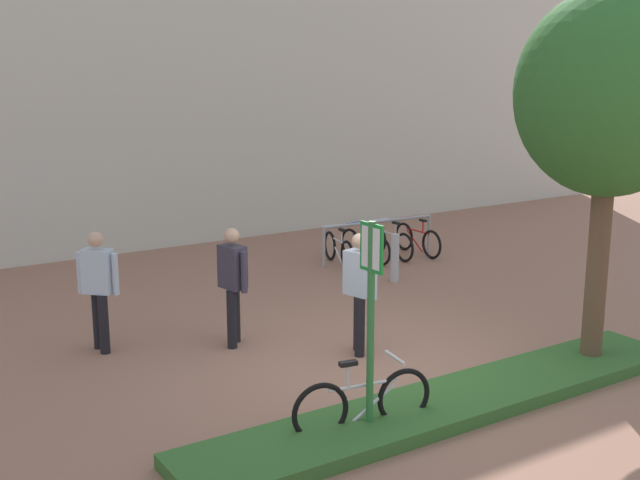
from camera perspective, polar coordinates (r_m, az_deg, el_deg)
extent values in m
plane|color=#936651|center=(10.96, 4.36, -8.83)|extent=(60.00, 60.00, 0.00)
cube|color=beige|center=(18.02, -13.08, 15.43)|extent=(28.00, 1.20, 10.00)
cube|color=#336028|center=(9.72, 9.51, -11.32)|extent=(7.00, 1.10, 0.16)
cylinder|color=brown|center=(11.13, 19.14, -1.97)|extent=(0.28, 0.28, 2.66)
ellipsoid|color=#2D6628|center=(10.82, 20.01, 9.87)|extent=(2.40, 2.40, 2.64)
cylinder|color=#2D7238|center=(8.58, 3.62, -6.48)|extent=(0.08, 0.08, 2.38)
cube|color=#198C33|center=(8.33, 3.71, -0.55)|extent=(0.04, 0.36, 0.52)
cube|color=white|center=(8.33, 3.71, -0.55)|extent=(0.04, 0.30, 0.44)
torus|color=black|center=(8.74, 0.03, -12.15)|extent=(0.66, 0.17, 0.66)
torus|color=black|center=(9.16, 5.99, -11.03)|extent=(0.66, 0.17, 0.66)
cylinder|color=silver|center=(8.85, 3.10, -10.29)|extent=(0.83, 0.17, 0.04)
cylinder|color=silver|center=(9.00, 3.66, -11.67)|extent=(0.60, 0.13, 0.44)
cylinder|color=silver|center=(8.73, 2.02, -9.76)|extent=(0.04, 0.04, 0.28)
cube|color=black|center=(8.67, 2.03, -8.78)|extent=(0.21, 0.11, 0.05)
cylinder|color=silver|center=(8.93, 5.37, -8.34)|extent=(0.11, 0.42, 0.04)
cylinder|color=#99999E|center=(15.87, 0.28, -0.54)|extent=(0.06, 0.06, 0.80)
cylinder|color=#99999E|center=(17.28, 7.77, 0.43)|extent=(0.06, 0.06, 0.80)
cylinder|color=#99999E|center=(16.46, 4.21, 1.32)|extent=(2.60, 0.20, 0.06)
torus|color=black|center=(15.61, 1.96, -1.13)|extent=(0.18, 0.61, 0.61)
torus|color=black|center=(16.46, 0.71, -0.41)|extent=(0.18, 0.61, 0.61)
cylinder|color=silver|center=(15.99, 1.32, -0.05)|extent=(0.19, 0.76, 0.03)
cylinder|color=silver|center=(16.13, 1.20, -0.79)|extent=(0.15, 0.55, 0.40)
cylinder|color=silver|center=(15.81, 1.55, 0.21)|extent=(0.03, 0.03, 0.26)
cube|color=black|center=(15.78, 1.56, 0.73)|extent=(0.11, 0.20, 0.05)
cylinder|color=silver|center=(16.27, 0.86, 1.02)|extent=(0.39, 0.12, 0.04)
torus|color=black|center=(16.05, 4.33, -0.78)|extent=(0.11, 0.61, 0.61)
torus|color=black|center=(16.73, 2.18, -0.20)|extent=(0.11, 0.61, 0.61)
cylinder|color=#194CA5|center=(16.34, 3.24, 0.20)|extent=(0.10, 0.77, 0.03)
cylinder|color=#194CA5|center=(16.46, 3.02, -0.53)|extent=(0.08, 0.56, 0.40)
cylinder|color=#194CA5|center=(16.20, 3.64, 0.48)|extent=(0.03, 0.03, 0.26)
cube|color=black|center=(16.17, 3.65, 1.00)|extent=(0.09, 0.19, 0.05)
cylinder|color=#194CA5|center=(16.56, 2.44, 1.22)|extent=(0.39, 0.07, 0.04)
torus|color=black|center=(16.40, 6.02, -0.53)|extent=(0.07, 0.61, 0.61)
torus|color=black|center=(17.13, 4.12, 0.07)|extent=(0.07, 0.61, 0.61)
cylinder|color=silver|center=(16.72, 5.06, 0.45)|extent=(0.05, 0.77, 0.03)
cylinder|color=silver|center=(16.84, 4.86, -0.26)|extent=(0.05, 0.56, 0.40)
cylinder|color=silver|center=(16.56, 5.42, 0.72)|extent=(0.03, 0.03, 0.26)
cube|color=black|center=(16.54, 5.43, 1.22)|extent=(0.08, 0.19, 0.05)
cylinder|color=silver|center=(16.95, 4.37, 1.46)|extent=(0.39, 0.05, 0.04)
torus|color=black|center=(16.73, 7.96, -0.32)|extent=(0.07, 0.61, 0.61)
torus|color=black|center=(17.45, 6.00, 0.26)|extent=(0.07, 0.61, 0.61)
cylinder|color=red|center=(17.04, 6.98, 0.64)|extent=(0.05, 0.77, 0.03)
cylinder|color=red|center=(17.16, 6.77, -0.07)|extent=(0.04, 0.56, 0.40)
cylinder|color=red|center=(16.89, 7.34, 0.91)|extent=(0.03, 0.03, 0.26)
cube|color=black|center=(16.86, 7.36, 1.40)|extent=(0.08, 0.19, 0.05)
cylinder|color=red|center=(17.27, 6.26, 1.62)|extent=(0.39, 0.04, 0.04)
cylinder|color=#ADADB2|center=(14.89, 5.35, -1.27)|extent=(0.16, 0.16, 0.90)
cylinder|color=black|center=(11.33, 2.76, -5.80)|extent=(0.14, 0.14, 0.85)
cylinder|color=black|center=(11.09, 2.86, -6.20)|extent=(0.14, 0.14, 0.85)
cube|color=silver|center=(11.00, 2.85, -2.37)|extent=(0.32, 0.44, 0.62)
cylinder|color=silver|center=(11.17, 1.84, -2.28)|extent=(0.09, 0.09, 0.59)
cylinder|color=silver|center=(10.84, 3.88, -2.77)|extent=(0.09, 0.09, 0.59)
sphere|color=tan|center=(10.89, 2.87, -0.08)|extent=(0.22, 0.22, 0.22)
cylinder|color=black|center=(11.58, -15.15, -5.81)|extent=(0.14, 0.14, 0.85)
cylinder|color=black|center=(11.82, -15.57, -5.48)|extent=(0.14, 0.14, 0.85)
cube|color=silver|center=(11.50, -15.57, -2.16)|extent=(0.46, 0.45, 0.62)
cylinder|color=silver|center=(11.40, -14.38, -2.38)|extent=(0.09, 0.09, 0.59)
cylinder|color=silver|center=(11.62, -16.72, -2.24)|extent=(0.09, 0.09, 0.59)
sphere|color=tan|center=(11.40, -15.70, 0.03)|extent=(0.22, 0.22, 0.22)
cylinder|color=black|center=(11.71, -6.05, -5.24)|extent=(0.14, 0.14, 0.85)
cylinder|color=black|center=(11.46, -6.30, -5.65)|extent=(0.14, 0.14, 0.85)
cube|color=#383342|center=(11.38, -6.26, -1.92)|extent=(0.31, 0.44, 0.62)
cylinder|color=#383342|center=(11.59, -7.05, -1.83)|extent=(0.09, 0.09, 0.59)
cylinder|color=#383342|center=(11.19, -5.44, -2.31)|extent=(0.09, 0.09, 0.59)
sphere|color=tan|center=(11.28, -6.31, 0.30)|extent=(0.22, 0.22, 0.22)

